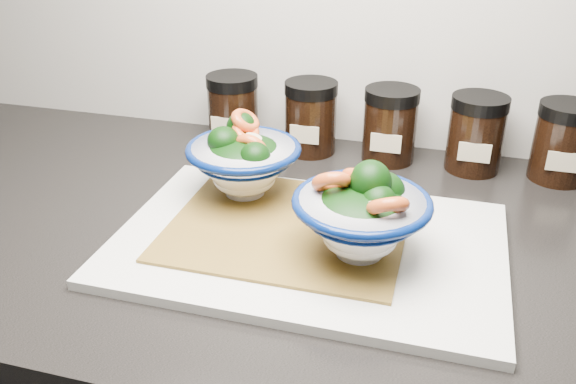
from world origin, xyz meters
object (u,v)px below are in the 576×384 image
(cutting_board, at_px, (308,243))
(spice_jar_c, at_px, (390,125))
(bowl_right, at_px, (363,215))
(spice_jar_d, at_px, (476,133))
(spice_jar_a, at_px, (233,110))
(spice_jar_e, at_px, (563,142))
(spice_jar_b, at_px, (311,117))
(bowl_left, at_px, (244,161))

(cutting_board, relative_size, spice_jar_c, 3.98)
(cutting_board, bearing_deg, bowl_right, -14.69)
(spice_jar_d, bearing_deg, spice_jar_a, 180.00)
(bowl_right, xyz_separation_m, spice_jar_a, (-0.26, 0.30, -0.01))
(spice_jar_c, xyz_separation_m, spice_jar_e, (0.24, 0.00, 0.00))
(spice_jar_b, distance_m, spice_jar_c, 0.12)
(cutting_board, height_order, spice_jar_e, spice_jar_e)
(bowl_left, relative_size, bowl_right, 0.98)
(cutting_board, distance_m, bowl_left, 0.15)
(bowl_right, relative_size, spice_jar_a, 1.35)
(bowl_right, height_order, spice_jar_c, bowl_right)
(cutting_board, distance_m, spice_jar_a, 0.34)
(cutting_board, height_order, spice_jar_a, spice_jar_a)
(spice_jar_b, height_order, spice_jar_d, same)
(spice_jar_b, xyz_separation_m, spice_jar_d, (0.25, 0.00, 0.00))
(spice_jar_b, bearing_deg, bowl_left, -102.25)
(spice_jar_a, relative_size, spice_jar_e, 1.00)
(cutting_board, height_order, spice_jar_c, spice_jar_c)
(bowl_left, xyz_separation_m, spice_jar_e, (0.41, 0.19, -0.01))
(spice_jar_a, bearing_deg, spice_jar_e, 0.00)
(spice_jar_c, bearing_deg, bowl_left, -130.50)
(bowl_left, relative_size, spice_jar_c, 1.33)
(spice_jar_b, bearing_deg, cutting_board, -76.55)
(bowl_right, bearing_deg, spice_jar_b, 113.88)
(cutting_board, xyz_separation_m, spice_jar_d, (0.18, 0.28, 0.05))
(spice_jar_e, bearing_deg, spice_jar_d, 180.00)
(bowl_left, xyz_separation_m, bowl_right, (0.17, -0.10, 0.00))
(cutting_board, relative_size, spice_jar_b, 3.98)
(bowl_left, height_order, spice_jar_a, bowl_left)
(spice_jar_c, bearing_deg, spice_jar_e, 0.00)
(cutting_board, xyz_separation_m, bowl_right, (0.06, -0.02, 0.06))
(spice_jar_a, relative_size, spice_jar_c, 1.00)
(spice_jar_c, relative_size, spice_jar_d, 1.00)
(spice_jar_c, relative_size, spice_jar_e, 1.00)
(bowl_left, distance_m, bowl_right, 0.20)
(bowl_left, bearing_deg, spice_jar_d, 33.66)
(cutting_board, xyz_separation_m, spice_jar_a, (-0.20, 0.28, 0.05))
(bowl_right, xyz_separation_m, spice_jar_d, (0.12, 0.30, -0.01))
(bowl_right, height_order, spice_jar_a, bowl_right)
(cutting_board, relative_size, spice_jar_d, 3.98)
(spice_jar_a, bearing_deg, spice_jar_c, 0.00)
(spice_jar_a, distance_m, spice_jar_e, 0.50)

